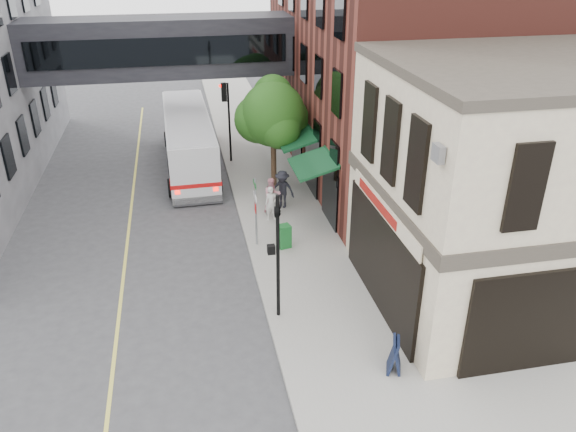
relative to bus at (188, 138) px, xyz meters
name	(u,v)px	position (x,y,z in m)	size (l,w,h in m)	color
ground	(278,358)	(1.93, -16.98, -1.67)	(120.00, 120.00, 0.00)	#38383A
sidewalk_main	(267,180)	(3.93, -2.98, -1.59)	(4.00, 60.00, 0.15)	gray
corner_building	(527,186)	(10.90, -14.98, 2.55)	(10.19, 8.12, 8.45)	#BEAB91
brick_building	(412,38)	(11.90, -1.99, 5.32)	(13.76, 18.00, 14.00)	#57221B
skyway_bridge	(160,47)	(-1.07, 1.02, 4.83)	(14.00, 3.18, 3.00)	black
traffic_signal_near	(277,243)	(2.29, -14.98, 1.32)	(0.44, 0.22, 4.60)	black
traffic_signal_far	(226,107)	(2.19, 0.02, 1.67)	(0.53, 0.28, 4.50)	black
street_sign_pole	(256,206)	(2.32, -9.98, 0.27)	(0.08, 0.75, 3.00)	gray
street_tree	(272,114)	(4.12, -3.77, 2.24)	(3.80, 3.20, 5.60)	#382619
lane_marking	(129,227)	(-3.07, -6.98, -1.66)	(0.12, 40.00, 0.01)	#D8CC4C
bus	(188,138)	(0.00, 0.00, 0.00)	(2.85, 11.10, 2.97)	silver
pedestrian_a	(271,203)	(3.33, -7.80, -0.72)	(0.58, 0.38, 1.59)	silver
pedestrian_b	(272,195)	(3.51, -7.03, -0.68)	(0.82, 0.64, 1.68)	pink
pedestrian_c	(282,189)	(4.07, -6.62, -0.59)	(1.19, 0.69, 1.85)	black
newspaper_box	(284,236)	(3.42, -10.42, -1.02)	(0.50, 0.44, 1.00)	#145A22
sandwich_board	(395,355)	(5.20, -18.35, -0.95)	(0.41, 0.63, 1.13)	black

